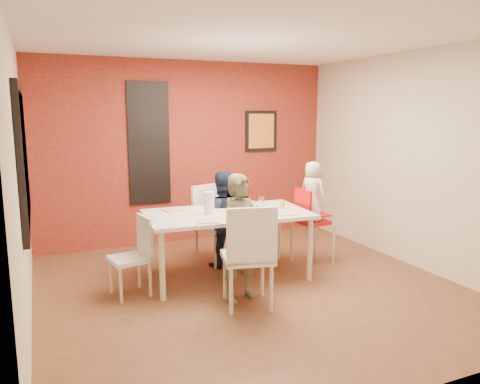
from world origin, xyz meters
name	(u,v)px	position (x,y,z in m)	size (l,w,h in m)	color
ground	(251,288)	(0.00, 0.00, 0.00)	(4.50, 4.50, 0.00)	brown
ceiling	(252,38)	(0.00, 0.00, 2.70)	(4.50, 4.50, 0.02)	white
wall_back	(188,152)	(0.00, 2.25, 1.35)	(4.50, 0.02, 2.70)	beige
wall_front	(400,208)	(0.00, -2.25, 1.35)	(4.50, 0.02, 2.70)	beige
wall_left	(20,181)	(-2.25, 0.00, 1.35)	(0.02, 4.50, 2.70)	beige
wall_right	(413,160)	(2.25, 0.00, 1.35)	(0.02, 4.50, 2.70)	beige
brick_accent_wall	(189,152)	(0.00, 2.23, 1.35)	(4.50, 0.02, 2.70)	maroon
picture_window_frame	(23,156)	(-2.22, 0.20, 1.55)	(0.05, 1.70, 1.30)	black
picture_window_pane	(24,156)	(-2.21, 0.20, 1.55)	(0.02, 1.55, 1.15)	black
glassblock_strip	(149,143)	(-0.60, 2.21, 1.50)	(0.55, 0.03, 1.70)	#B4BFC4
glassblock_surround	(149,144)	(-0.60, 2.21, 1.50)	(0.60, 0.03, 1.76)	black
art_print_frame	(261,131)	(1.20, 2.21, 1.65)	(0.54, 0.03, 0.64)	black
art_print_canvas	(261,131)	(1.20, 2.19, 1.65)	(0.44, 0.01, 0.54)	orange
dining_table	(228,218)	(-0.09, 0.46, 0.72)	(1.96, 1.18, 0.79)	silver
chair_near	(249,252)	(-0.24, -0.48, 0.59)	(0.59, 0.59, 1.06)	silver
chair_far	(212,219)	(-0.04, 1.12, 0.56)	(0.60, 0.60, 1.01)	silver
chair_left	(136,251)	(-1.19, 0.37, 0.47)	(0.45, 0.45, 0.85)	silver
high_chair	(310,219)	(1.05, 0.47, 0.60)	(0.44, 0.44, 0.99)	red
child_near	(241,238)	(-0.22, -0.23, 0.67)	(0.49, 0.32, 1.33)	brown
child_far	(221,219)	(-0.01, 0.87, 0.61)	(0.59, 0.46, 1.22)	black
toddler	(312,191)	(1.08, 0.47, 0.96)	(0.37, 0.24, 0.75)	beige
plate_near_left	(208,221)	(-0.46, 0.12, 0.80)	(0.24, 0.24, 0.01)	white
plate_far_mid	(226,205)	(0.04, 0.83, 0.79)	(0.21, 0.21, 0.01)	white
plate_near_right	(286,214)	(0.49, 0.10, 0.79)	(0.21, 0.21, 0.01)	white
plate_far_left	(174,210)	(-0.64, 0.83, 0.80)	(0.24, 0.24, 0.01)	white
salad_bowl_a	(241,212)	(0.02, 0.31, 0.82)	(0.21, 0.21, 0.05)	white
salad_bowl_b	(253,205)	(0.32, 0.65, 0.81)	(0.20, 0.20, 0.05)	white
wine_bottle	(245,198)	(0.17, 0.53, 0.93)	(0.07, 0.07, 0.28)	black
wine_glass_a	(231,207)	(-0.15, 0.21, 0.90)	(0.08, 0.08, 0.22)	silver
wine_glass_b	(261,204)	(0.29, 0.33, 0.88)	(0.06, 0.06, 0.18)	white
paper_towel_roll	(209,203)	(-0.32, 0.44, 0.92)	(0.12, 0.12, 0.26)	silver
condiment_red	(239,206)	(0.06, 0.46, 0.85)	(0.03, 0.03, 0.13)	red
condiment_green	(234,205)	(0.02, 0.51, 0.85)	(0.03, 0.03, 0.13)	#2E6D24
condiment_brown	(234,206)	(-0.01, 0.45, 0.85)	(0.03, 0.03, 0.13)	brown
sippy_cup	(282,204)	(0.61, 0.41, 0.84)	(0.06, 0.06, 0.10)	orange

